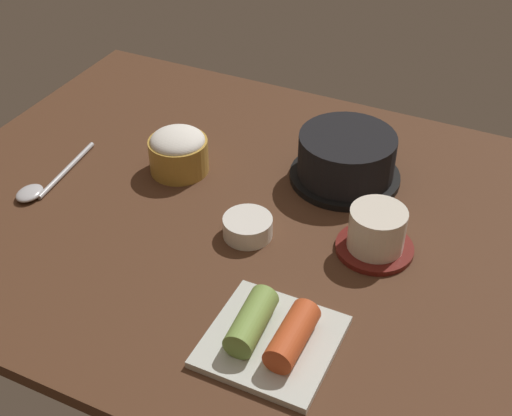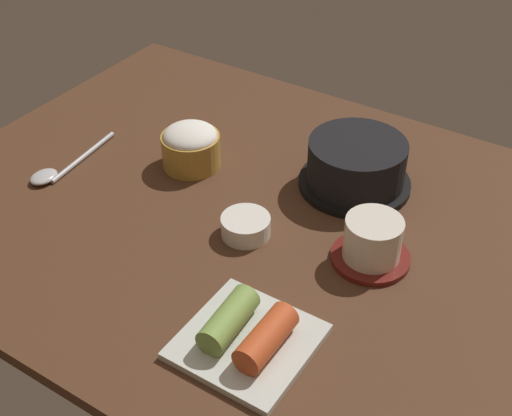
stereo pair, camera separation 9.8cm
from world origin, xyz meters
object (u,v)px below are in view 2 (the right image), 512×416
(rice_bowl, at_px, (191,146))
(banchan_cup_center, at_px, (246,226))
(tea_cup_with_saucer, at_px, (372,242))
(spoon, at_px, (57,170))
(stone_pot, at_px, (356,165))
(kimchi_plate, at_px, (247,335))

(rice_bowl, xyz_separation_m, banchan_cup_center, (0.17, -0.10, -0.02))
(tea_cup_with_saucer, height_order, spoon, tea_cup_with_saucer)
(stone_pot, distance_m, spoon, 0.47)
(stone_pot, relative_size, banchan_cup_center, 2.46)
(kimchi_plate, distance_m, spoon, 0.47)
(banchan_cup_center, bearing_deg, stone_pot, 67.78)
(tea_cup_with_saucer, bearing_deg, spoon, -170.73)
(banchan_cup_center, bearing_deg, tea_cup_with_saucer, 15.13)
(kimchi_plate, relative_size, spoon, 0.82)
(stone_pot, xyz_separation_m, rice_bowl, (-0.25, -0.09, -0.00))
(banchan_cup_center, bearing_deg, rice_bowl, 149.74)
(rice_bowl, distance_m, banchan_cup_center, 0.20)
(tea_cup_with_saucer, bearing_deg, banchan_cup_center, -164.87)
(rice_bowl, relative_size, banchan_cup_center, 1.33)
(rice_bowl, xyz_separation_m, kimchi_plate, (0.28, -0.27, -0.02))
(banchan_cup_center, xyz_separation_m, kimchi_plate, (0.11, -0.17, 0.00))
(tea_cup_with_saucer, height_order, kimchi_plate, tea_cup_with_saucer)
(stone_pot, xyz_separation_m, spoon, (-0.41, -0.23, -0.03))
(banchan_cup_center, bearing_deg, kimchi_plate, -56.02)
(stone_pot, distance_m, rice_bowl, 0.26)
(stone_pot, xyz_separation_m, kimchi_plate, (0.04, -0.36, -0.02))
(tea_cup_with_saucer, bearing_deg, kimchi_plate, -105.01)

